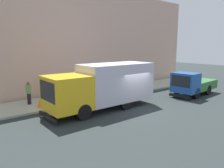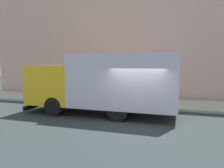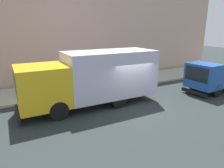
# 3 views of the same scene
# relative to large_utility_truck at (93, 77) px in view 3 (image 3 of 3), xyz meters

# --- Properties ---
(ground) EXTENTS (80.00, 80.00, 0.00)m
(ground) POSITION_rel_large_utility_truck_xyz_m (-1.07, -2.07, -1.74)
(ground) COLOR #282F30
(sidewalk) EXTENTS (3.76, 30.00, 0.14)m
(sidewalk) POSITION_rel_large_utility_truck_xyz_m (3.81, -2.07, -1.67)
(sidewalk) COLOR #ABB19A
(sidewalk) RESTS_ON ground
(building_facade) EXTENTS (0.50, 30.00, 9.93)m
(building_facade) POSITION_rel_large_utility_truck_xyz_m (6.19, -2.07, 3.23)
(building_facade) COLOR #C8A08E
(building_facade) RESTS_ON ground
(large_utility_truck) EXTENTS (2.57, 8.12, 3.19)m
(large_utility_truck) POSITION_rel_large_utility_truck_xyz_m (0.00, 0.00, 0.00)
(large_utility_truck) COLOR gold
(large_utility_truck) RESTS_ON ground
(small_flatbed_truck) EXTENTS (2.35, 5.30, 2.16)m
(small_flatbed_truck) POSITION_rel_large_utility_truck_xyz_m (-1.59, -8.83, -0.70)
(small_flatbed_truck) COLOR #1E4D9C
(small_flatbed_truck) RESTS_ON ground
(pedestrian_walking) EXTENTS (0.48, 0.48, 1.69)m
(pedestrian_walking) POSITION_rel_large_utility_truck_xyz_m (4.07, 3.93, -0.71)
(pedestrian_walking) COLOR black
(pedestrian_walking) RESTS_ON sidewalk
(pedestrian_standing) EXTENTS (0.35, 0.35, 1.71)m
(pedestrian_standing) POSITION_rel_large_utility_truck_xyz_m (5.08, 2.12, -0.69)
(pedestrian_standing) COLOR #423B4B
(pedestrian_standing) RESTS_ON sidewalk
(pedestrian_third) EXTENTS (0.40, 0.40, 1.60)m
(pedestrian_third) POSITION_rel_large_utility_truck_xyz_m (3.92, 0.47, -0.75)
(pedestrian_third) COLOR black
(pedestrian_third) RESTS_ON sidewalk
(traffic_cone_orange) EXTENTS (0.48, 0.48, 0.69)m
(traffic_cone_orange) POSITION_rel_large_utility_truck_xyz_m (2.70, 3.61, -1.25)
(traffic_cone_orange) COLOR orange
(traffic_cone_orange) RESTS_ON sidewalk
(street_sign_post) EXTENTS (0.44, 0.08, 2.30)m
(street_sign_post) POSITION_rel_large_utility_truck_xyz_m (2.23, 0.95, -0.23)
(street_sign_post) COLOR #4C5156
(street_sign_post) RESTS_ON sidewalk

